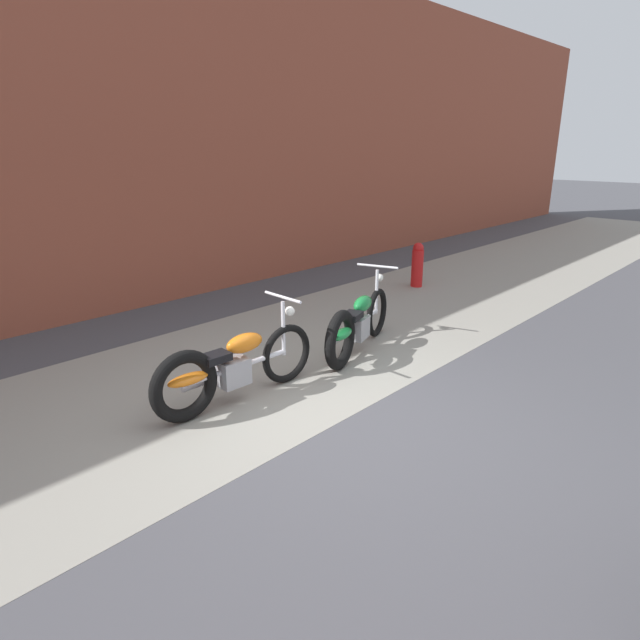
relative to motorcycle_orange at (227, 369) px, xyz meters
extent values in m
plane|color=#47474C|center=(0.53, -1.10, -0.40)|extent=(80.00, 80.00, 0.00)
cube|color=gray|center=(0.53, 0.65, -0.40)|extent=(36.00, 3.50, 0.01)
cube|color=brown|center=(0.53, 4.10, 2.52)|extent=(36.00, 0.50, 5.83)
torus|color=black|center=(0.81, -0.04, -0.06)|extent=(0.68, 0.11, 0.68)
torus|color=black|center=(-0.49, 0.02, -0.03)|extent=(0.73, 0.16, 0.73)
cylinder|color=silver|center=(0.16, -0.01, -0.02)|extent=(1.24, 0.11, 0.06)
cube|color=#99999E|center=(0.08, -0.01, -0.06)|extent=(0.33, 0.23, 0.28)
ellipsoid|color=orange|center=(0.24, -0.01, 0.22)|extent=(0.45, 0.21, 0.20)
ellipsoid|color=orange|center=(-0.44, 0.02, 0.03)|extent=(0.45, 0.20, 0.10)
cube|color=black|center=(-0.12, 0.00, 0.16)|extent=(0.29, 0.21, 0.08)
cylinder|color=silver|center=(0.77, -0.03, 0.25)|extent=(0.05, 0.05, 0.62)
cylinder|color=silver|center=(0.77, -0.03, 0.61)|extent=(0.06, 0.58, 0.03)
sphere|color=white|center=(0.87, -0.04, 0.43)|extent=(0.11, 0.11, 0.11)
cylinder|color=silver|center=(-0.16, 0.16, -0.14)|extent=(0.55, 0.08, 0.06)
torus|color=black|center=(2.74, 0.18, -0.06)|extent=(0.67, 0.29, 0.68)
torus|color=black|center=(1.50, -0.23, -0.03)|extent=(0.73, 0.35, 0.73)
cylinder|color=silver|center=(2.12, -0.03, -0.02)|extent=(1.19, 0.44, 0.06)
cube|color=#99999E|center=(2.05, -0.05, -0.06)|extent=(0.37, 0.31, 0.28)
ellipsoid|color=#197A38|center=(2.20, 0.00, 0.22)|extent=(0.48, 0.32, 0.20)
ellipsoid|color=#197A38|center=(1.55, -0.21, 0.03)|extent=(0.47, 0.31, 0.10)
cube|color=black|center=(1.86, -0.11, 0.16)|extent=(0.33, 0.28, 0.08)
cylinder|color=silver|center=(2.70, 0.16, 0.25)|extent=(0.06, 0.06, 0.62)
cylinder|color=silver|center=(2.70, 0.16, 0.61)|extent=(0.21, 0.56, 0.03)
sphere|color=white|center=(2.80, 0.19, 0.43)|extent=(0.11, 0.11, 0.11)
cylinder|color=silver|center=(1.77, 0.02, -0.14)|extent=(0.54, 0.23, 0.06)
cylinder|color=red|center=(5.46, 1.31, -0.05)|extent=(0.22, 0.22, 0.70)
sphere|color=red|center=(5.46, 1.31, 0.34)|extent=(0.20, 0.20, 0.20)
camera|label=1|loc=(-3.00, -4.14, 2.18)|focal=29.98mm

